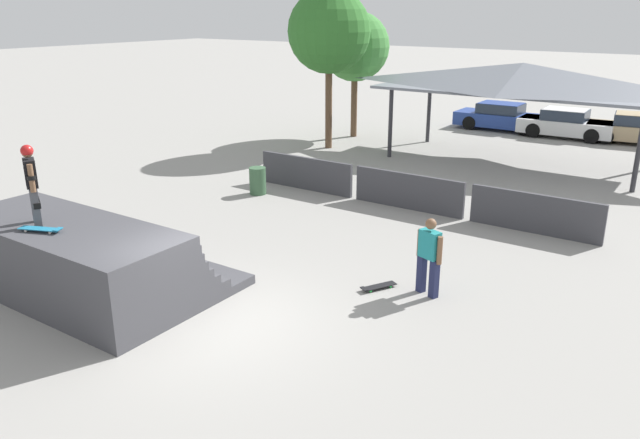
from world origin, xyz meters
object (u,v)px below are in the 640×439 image
(skateboard_on_deck, at_px, (42,229))
(bystander_walking, at_px, (429,253))
(skateboard_on_ground, at_px, (377,286))
(parked_car_blue, at_px, (502,117))
(trash_bin, at_px, (258,181))
(parked_car_white, at_px, (566,124))
(tree_beside_pavilion, at_px, (329,32))
(tree_far_back, at_px, (355,47))
(skater_on_deck, at_px, (31,179))

(skateboard_on_deck, xyz_separation_m, bystander_walking, (5.89, 4.62, -0.69))
(skateboard_on_ground, bearing_deg, parked_car_blue, -140.09)
(trash_bin, xyz_separation_m, parked_car_white, (5.69, 14.77, 0.18))
(tree_beside_pavilion, height_order, trash_bin, tree_beside_pavilion)
(parked_car_white, bearing_deg, trash_bin, -112.61)
(bystander_walking, relative_size, trash_bin, 1.93)
(tree_far_back, xyz_separation_m, parked_car_white, (8.01, 5.18, -3.33))
(tree_beside_pavilion, height_order, parked_car_white, tree_beside_pavilion)
(skater_on_deck, distance_m, bystander_walking, 7.89)
(skater_on_deck, distance_m, tree_beside_pavilion, 15.45)
(skater_on_deck, xyz_separation_m, bystander_walking, (6.38, 4.38, -1.54))
(tree_beside_pavilion, bearing_deg, bystander_walking, -48.32)
(tree_far_back, height_order, parked_car_blue, tree_far_back)
(skateboard_on_ground, bearing_deg, parked_car_white, -148.97)
(tree_far_back, relative_size, trash_bin, 6.42)
(skater_on_deck, relative_size, skateboard_on_deck, 1.85)
(parked_car_white, bearing_deg, skateboard_on_ground, -88.91)
(bystander_walking, xyz_separation_m, trash_bin, (-7.51, 3.66, -0.49))
(skateboard_on_ground, bearing_deg, tree_far_back, -118.50)
(skater_on_deck, relative_size, tree_beside_pavilion, 0.25)
(tree_far_back, relative_size, parked_car_white, 1.33)
(skateboard_on_deck, relative_size, parked_car_white, 0.21)
(skater_on_deck, height_order, trash_bin, skater_on_deck)
(skateboard_on_ground, distance_m, tree_beside_pavilion, 14.59)
(skateboard_on_ground, relative_size, trash_bin, 0.94)
(skateboard_on_deck, relative_size, tree_far_back, 0.16)
(skateboard_on_ground, bearing_deg, trash_bin, -93.12)
(skater_on_deck, xyz_separation_m, skateboard_on_deck, (0.49, -0.23, -0.85))
(bystander_walking, distance_m, trash_bin, 8.37)
(bystander_walking, height_order, skateboard_on_ground, bystander_walking)
(tree_beside_pavilion, bearing_deg, parked_car_white, 45.79)
(bystander_walking, distance_m, tree_far_back, 16.77)
(tree_beside_pavilion, relative_size, parked_car_white, 1.55)
(skateboard_on_deck, bearing_deg, tree_far_back, 79.65)
(skater_on_deck, xyz_separation_m, trash_bin, (-1.13, 8.05, -2.03))
(tree_beside_pavilion, relative_size, parked_car_blue, 1.47)
(trash_bin, height_order, parked_car_blue, parked_car_blue)
(bystander_walking, xyz_separation_m, parked_car_white, (-1.82, 18.43, -0.31))
(parked_car_blue, bearing_deg, tree_beside_pavilion, -120.46)
(skateboard_on_deck, bearing_deg, skateboard_on_ground, 18.04)
(tree_far_back, relative_size, parked_car_blue, 1.26)
(tree_far_back, height_order, trash_bin, tree_far_back)
(parked_car_white, bearing_deg, bystander_walking, -85.90)
(skateboard_on_ground, height_order, parked_car_blue, parked_car_blue)
(trash_bin, bearing_deg, skater_on_deck, -82.01)
(skateboard_on_deck, bearing_deg, bystander_walking, 15.30)
(skateboard_on_deck, xyz_separation_m, parked_car_white, (4.08, 23.05, -1.00))
(tree_far_back, bearing_deg, trash_bin, -76.42)
(tree_beside_pavilion, distance_m, parked_car_blue, 10.09)
(bystander_walking, xyz_separation_m, skateboard_on_ground, (-0.96, -0.35, -0.85))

